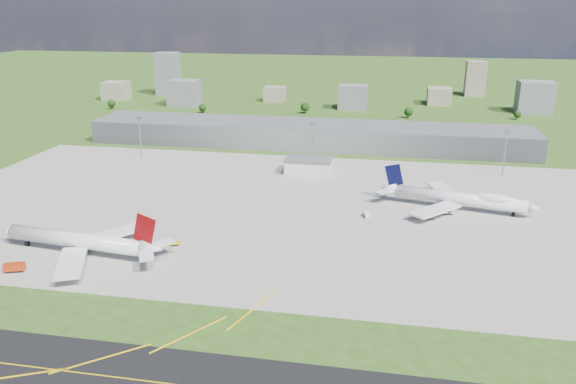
% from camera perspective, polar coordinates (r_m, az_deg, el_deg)
% --- Properties ---
extents(ground, '(1400.00, 1400.00, 0.00)m').
position_cam_1_polar(ground, '(375.66, 1.70, 4.22)').
color(ground, '#2D4F18').
rests_on(ground, ground).
extents(apron, '(360.00, 190.00, 0.08)m').
position_cam_1_polar(apron, '(270.44, 0.20, -1.64)').
color(apron, '#9B998D').
rests_on(apron, ground).
extents(terminal, '(300.00, 42.00, 15.00)m').
position_cam_1_polar(terminal, '(388.29, 2.05, 5.84)').
color(terminal, slate).
rests_on(terminal, ground).
extents(ops_building, '(26.00, 16.00, 8.00)m').
position_cam_1_polar(ops_building, '(325.48, 2.09, 2.64)').
color(ops_building, silver).
rests_on(ops_building, ground).
extents(mast_west, '(3.50, 2.00, 25.90)m').
position_cam_1_polar(mast_west, '(367.70, -14.83, 6.12)').
color(mast_west, gray).
rests_on(mast_west, ground).
extents(mast_center, '(3.50, 2.00, 25.90)m').
position_cam_1_polar(mast_center, '(336.38, 2.50, 5.59)').
color(mast_center, gray).
rests_on(mast_center, ground).
extents(mast_east, '(3.50, 2.00, 25.90)m').
position_cam_1_polar(mast_east, '(339.57, 21.26, 4.44)').
color(mast_east, gray).
rests_on(mast_east, ground).
extents(airliner_red_twin, '(73.25, 56.76, 20.10)m').
position_cam_1_polar(airliner_red_twin, '(234.78, -20.23, -4.73)').
color(airliner_red_twin, white).
rests_on(airliner_red_twin, ground).
extents(airliner_blue_quad, '(73.22, 56.60, 19.28)m').
position_cam_1_polar(airliner_blue_quad, '(279.32, 17.02, -0.66)').
color(airliner_blue_quad, white).
rests_on(airliner_blue_quad, ground).
extents(fire_truck, '(7.79, 5.08, 3.27)m').
position_cam_1_polar(fire_truck, '(231.12, -26.03, -6.92)').
color(fire_truck, '#B32D0C').
rests_on(fire_truck, ground).
extents(tug_yellow, '(4.05, 3.52, 1.76)m').
position_cam_1_polar(tug_yellow, '(234.08, -11.45, -5.15)').
color(tug_yellow, gold).
rests_on(tug_yellow, ground).
extents(van_white_near, '(3.41, 5.09, 2.41)m').
position_cam_1_polar(van_white_near, '(261.37, 7.96, -2.29)').
color(van_white_near, white).
rests_on(van_white_near, ground).
extents(van_white_far, '(5.46, 3.21, 2.63)m').
position_cam_1_polar(van_white_far, '(272.42, 15.93, -1.95)').
color(van_white_far, silver).
rests_on(van_white_far, ground).
extents(bldg_far_w, '(24.00, 20.00, 18.00)m').
position_cam_1_polar(bldg_far_w, '(602.74, -17.06, 9.82)').
color(bldg_far_w, gray).
rests_on(bldg_far_w, ground).
extents(bldg_w, '(28.00, 22.00, 24.00)m').
position_cam_1_polar(bldg_w, '(551.71, -10.52, 9.88)').
color(bldg_w, slate).
rests_on(bldg_w, ground).
extents(bldg_cw, '(20.00, 18.00, 14.00)m').
position_cam_1_polar(bldg_cw, '(568.11, -1.36, 9.92)').
color(bldg_cw, gray).
rests_on(bldg_cw, ground).
extents(bldg_c, '(26.00, 20.00, 22.00)m').
position_cam_1_polar(bldg_c, '(527.22, 6.62, 9.55)').
color(bldg_c, slate).
rests_on(bldg_c, ground).
extents(bldg_ce, '(22.00, 24.00, 16.00)m').
position_cam_1_polar(bldg_ce, '(567.79, 15.09, 9.39)').
color(bldg_ce, gray).
rests_on(bldg_ce, ground).
extents(bldg_e, '(30.00, 22.00, 28.00)m').
position_cam_1_polar(bldg_e, '(549.81, 23.78, 8.80)').
color(bldg_e, slate).
rests_on(bldg_e, ground).
extents(bldg_tall_w, '(22.00, 20.00, 44.00)m').
position_cam_1_polar(bldg_tall_w, '(620.31, -12.13, 11.67)').
color(bldg_tall_w, slate).
rests_on(bldg_tall_w, ground).
extents(bldg_tall_e, '(20.00, 18.00, 36.00)m').
position_cam_1_polar(bldg_tall_e, '(629.82, 18.49, 10.87)').
color(bldg_tall_e, gray).
rests_on(bldg_tall_e, ground).
extents(tree_far_w, '(7.20, 7.20, 8.80)m').
position_cam_1_polar(tree_far_w, '(550.38, -17.51, 8.59)').
color(tree_far_w, '#382314').
rests_on(tree_far_w, ground).
extents(tree_w, '(6.75, 6.75, 8.25)m').
position_cam_1_polar(tree_w, '(510.26, -8.67, 8.46)').
color(tree_w, '#382314').
rests_on(tree_w, ground).
extents(tree_c, '(8.10, 8.10, 9.90)m').
position_cam_1_polar(tree_c, '(503.00, 1.74, 8.63)').
color(tree_c, '#382314').
rests_on(tree_c, ground).
extents(tree_e, '(7.65, 7.65, 9.35)m').
position_cam_1_polar(tree_e, '(492.70, 12.15, 7.97)').
color(tree_e, '#382314').
rests_on(tree_e, ground).
extents(tree_far_e, '(6.30, 6.30, 7.70)m').
position_cam_1_polar(tree_far_e, '(513.30, 22.28, 7.31)').
color(tree_far_e, '#382314').
rests_on(tree_far_e, ground).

